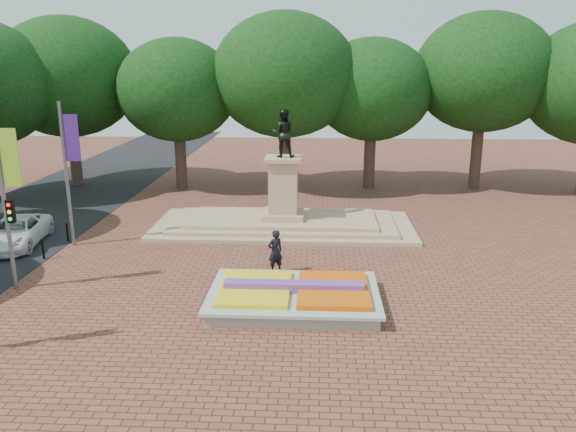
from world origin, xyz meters
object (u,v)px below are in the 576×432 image
(flower_bed, at_px, (295,295))
(monument, at_px, (283,212))
(pedestrian, at_px, (275,251))
(van, at_px, (15,232))

(flower_bed, relative_size, monument, 0.45)
(monument, bearing_deg, flower_bed, -84.13)
(flower_bed, xyz_separation_m, monument, (-1.03, 10.00, 0.50))
(flower_bed, xyz_separation_m, pedestrian, (-0.97, 3.27, 0.58))
(monument, xyz_separation_m, pedestrian, (0.06, -6.73, 0.08))
(pedestrian, bearing_deg, flower_bed, 72.71)
(flower_bed, bearing_deg, monument, 95.87)
(monument, height_order, pedestrian, monument)
(monument, xyz_separation_m, van, (-12.94, -3.78, -0.18))
(flower_bed, distance_m, pedestrian, 3.46)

